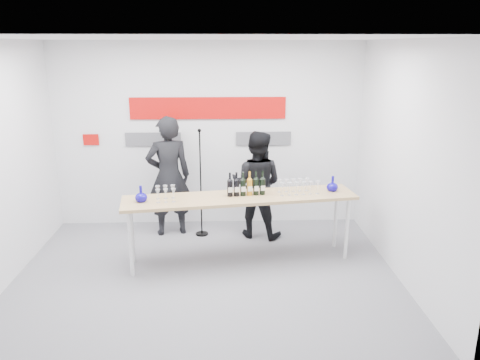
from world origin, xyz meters
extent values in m
plane|color=slate|center=(0.00, 0.00, 0.00)|extent=(5.00, 5.00, 0.00)
cube|color=silver|center=(0.00, 2.00, 1.50)|extent=(5.00, 0.04, 3.00)
cube|color=#BA0A07|center=(0.00, 1.97, 1.95)|extent=(2.50, 0.02, 0.35)
cube|color=#59595E|center=(-0.90, 1.97, 1.45)|extent=(0.90, 0.02, 0.22)
cube|color=#59595E|center=(0.90, 1.97, 1.45)|extent=(0.90, 0.02, 0.22)
cube|color=#BA0A07|center=(-1.90, 1.97, 1.45)|extent=(0.25, 0.02, 0.18)
cube|color=tan|center=(0.46, 0.47, 0.93)|extent=(3.22, 1.07, 0.04)
cylinder|color=silver|center=(-0.97, 0.06, 0.45)|extent=(0.05, 0.05, 0.91)
cylinder|color=silver|center=(1.95, 0.47, 0.45)|extent=(0.05, 0.05, 0.91)
cylinder|color=silver|center=(-1.03, 0.47, 0.45)|extent=(0.05, 0.05, 0.91)
cylinder|color=silver|center=(1.90, 0.89, 0.45)|extent=(0.05, 0.05, 0.91)
imported|color=black|center=(-0.62, 1.51, 0.95)|extent=(0.78, 0.61, 1.90)
imported|color=black|center=(0.75, 1.38, 0.84)|extent=(0.98, 0.87, 1.68)
cylinder|color=black|center=(-0.12, 1.42, 0.01)|extent=(0.20, 0.20, 0.02)
cylinder|color=black|center=(-0.12, 1.42, 0.83)|extent=(0.02, 0.02, 1.67)
sphere|color=black|center=(-0.12, 1.39, 1.69)|extent=(0.06, 0.06, 0.06)
camera|label=1|loc=(0.23, -5.55, 2.93)|focal=35.00mm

